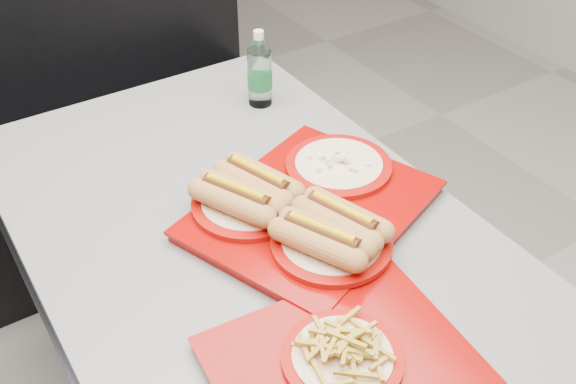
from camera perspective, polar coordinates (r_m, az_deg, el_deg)
diner_table at (r=1.60m, az=-3.30°, el=-7.11°), size 0.92×1.42×0.75m
booth_bench at (r=2.53m, az=-15.70°, el=5.17°), size 1.30×0.57×1.35m
tray_near at (r=1.47m, az=1.42°, el=-1.11°), size 0.63×0.56×0.11m
tray_far at (r=1.20m, az=4.61°, el=-13.96°), size 0.46×0.38×0.09m
water_bottle at (r=1.86m, az=-2.41°, el=10.03°), size 0.07×0.07×0.22m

